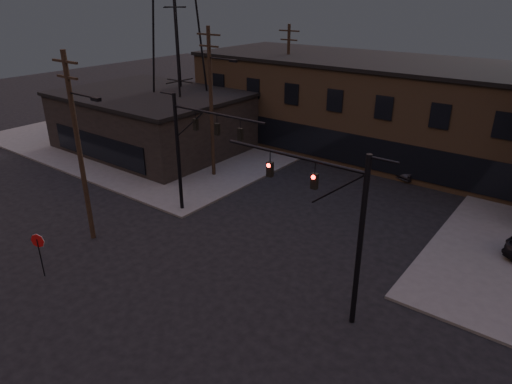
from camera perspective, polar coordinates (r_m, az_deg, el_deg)
ground at (r=22.05m, az=-9.60°, el=-15.06°), size 140.00×140.00×0.00m
sidewalk_nw at (r=50.24m, az=-8.91°, el=7.72°), size 30.00×30.00×0.15m
building_row at (r=42.53m, az=18.65°, el=9.33°), size 40.00×12.00×8.00m
building_left at (r=44.32m, az=-12.87°, el=8.52°), size 16.00×12.00×5.00m
traffic_signal_near at (r=19.64m, az=10.10°, el=-3.15°), size 7.12×0.24×8.00m
traffic_signal_far at (r=28.97m, az=-8.07°, el=6.06°), size 7.12×0.24×8.00m
stop_sign at (r=25.91m, az=-25.56°, el=-6.03°), size 0.72×0.33×2.48m
utility_pole_near at (r=27.29m, az=-21.24°, el=5.44°), size 3.70×0.28×11.00m
utility_pole_mid at (r=35.35m, az=-5.57°, el=11.27°), size 3.70×0.28×11.50m
utility_pole_far at (r=45.36m, az=3.98°, el=13.64°), size 2.20×0.28×11.00m
transmission_tower at (r=42.72m, az=-10.10°, el=21.81°), size 7.00×7.00×25.00m
car_crossing at (r=38.92m, az=19.62°, el=2.82°), size 2.68×4.52×1.41m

